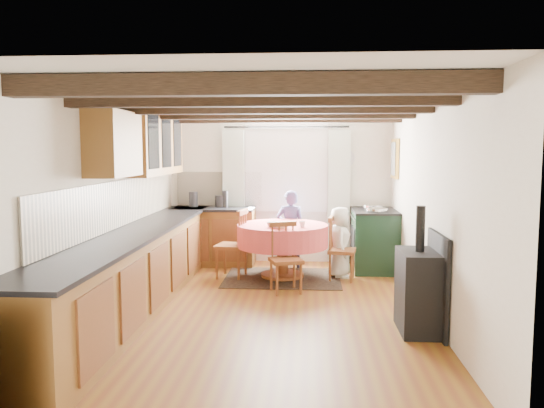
# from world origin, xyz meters

# --- Properties ---
(floor) EXTENTS (3.60, 5.50, 0.00)m
(floor) POSITION_xyz_m (0.00, 0.00, 0.00)
(floor) COLOR brown
(floor) RESTS_ON ground
(ceiling) EXTENTS (3.60, 5.50, 0.00)m
(ceiling) POSITION_xyz_m (0.00, 0.00, 2.40)
(ceiling) COLOR white
(ceiling) RESTS_ON ground
(wall_back) EXTENTS (3.60, 0.00, 2.40)m
(wall_back) POSITION_xyz_m (0.00, 2.75, 1.20)
(wall_back) COLOR silver
(wall_back) RESTS_ON ground
(wall_front) EXTENTS (3.60, 0.00, 2.40)m
(wall_front) POSITION_xyz_m (0.00, -2.75, 1.20)
(wall_front) COLOR silver
(wall_front) RESTS_ON ground
(wall_left) EXTENTS (0.00, 5.50, 2.40)m
(wall_left) POSITION_xyz_m (-1.80, 0.00, 1.20)
(wall_left) COLOR silver
(wall_left) RESTS_ON ground
(wall_right) EXTENTS (0.00, 5.50, 2.40)m
(wall_right) POSITION_xyz_m (1.80, 0.00, 1.20)
(wall_right) COLOR silver
(wall_right) RESTS_ON ground
(beam_a) EXTENTS (3.60, 0.16, 0.16)m
(beam_a) POSITION_xyz_m (0.00, -2.00, 2.31)
(beam_a) COLOR #38281B
(beam_a) RESTS_ON ceiling
(beam_b) EXTENTS (3.60, 0.16, 0.16)m
(beam_b) POSITION_xyz_m (0.00, -1.00, 2.31)
(beam_b) COLOR #38281B
(beam_b) RESTS_ON ceiling
(beam_c) EXTENTS (3.60, 0.16, 0.16)m
(beam_c) POSITION_xyz_m (0.00, 0.00, 2.31)
(beam_c) COLOR #38281B
(beam_c) RESTS_ON ceiling
(beam_d) EXTENTS (3.60, 0.16, 0.16)m
(beam_d) POSITION_xyz_m (0.00, 1.00, 2.31)
(beam_d) COLOR #38281B
(beam_d) RESTS_ON ceiling
(beam_e) EXTENTS (3.60, 0.16, 0.16)m
(beam_e) POSITION_xyz_m (0.00, 2.00, 2.31)
(beam_e) COLOR #38281B
(beam_e) RESTS_ON ceiling
(splash_left) EXTENTS (0.02, 4.50, 0.55)m
(splash_left) POSITION_xyz_m (-1.78, 0.30, 1.20)
(splash_left) COLOR beige
(splash_left) RESTS_ON wall_left
(splash_back) EXTENTS (1.40, 0.02, 0.55)m
(splash_back) POSITION_xyz_m (-1.00, 2.73, 1.20)
(splash_back) COLOR beige
(splash_back) RESTS_ON wall_back
(base_cabinet_left) EXTENTS (0.60, 5.30, 0.88)m
(base_cabinet_left) POSITION_xyz_m (-1.50, 0.00, 0.44)
(base_cabinet_left) COLOR brown
(base_cabinet_left) RESTS_ON floor
(base_cabinet_back) EXTENTS (1.30, 0.60, 0.88)m
(base_cabinet_back) POSITION_xyz_m (-1.05, 2.45, 0.44)
(base_cabinet_back) COLOR brown
(base_cabinet_back) RESTS_ON floor
(worktop_left) EXTENTS (0.64, 5.30, 0.04)m
(worktop_left) POSITION_xyz_m (-1.48, 0.00, 0.90)
(worktop_left) COLOR black
(worktop_left) RESTS_ON base_cabinet_left
(worktop_back) EXTENTS (1.30, 0.64, 0.04)m
(worktop_back) POSITION_xyz_m (-1.05, 2.43, 0.90)
(worktop_back) COLOR black
(worktop_back) RESTS_ON base_cabinet_back
(wall_cabinet_glass) EXTENTS (0.34, 1.80, 0.90)m
(wall_cabinet_glass) POSITION_xyz_m (-1.63, 1.20, 1.95)
(wall_cabinet_glass) COLOR brown
(wall_cabinet_glass) RESTS_ON wall_left
(wall_cabinet_solid) EXTENTS (0.34, 0.90, 0.70)m
(wall_cabinet_solid) POSITION_xyz_m (-1.63, -0.30, 1.90)
(wall_cabinet_solid) COLOR brown
(wall_cabinet_solid) RESTS_ON wall_left
(window_frame) EXTENTS (1.34, 0.03, 1.54)m
(window_frame) POSITION_xyz_m (0.10, 2.73, 1.60)
(window_frame) COLOR white
(window_frame) RESTS_ON wall_back
(window_pane) EXTENTS (1.20, 0.01, 1.40)m
(window_pane) POSITION_xyz_m (0.10, 2.74, 1.60)
(window_pane) COLOR white
(window_pane) RESTS_ON wall_back
(curtain_left) EXTENTS (0.35, 0.10, 2.10)m
(curtain_left) POSITION_xyz_m (-0.75, 2.65, 1.10)
(curtain_left) COLOR beige
(curtain_left) RESTS_ON wall_back
(curtain_right) EXTENTS (0.35, 0.10, 2.10)m
(curtain_right) POSITION_xyz_m (0.95, 2.65, 1.10)
(curtain_right) COLOR beige
(curtain_right) RESTS_ON wall_back
(curtain_rod) EXTENTS (2.00, 0.03, 0.03)m
(curtain_rod) POSITION_xyz_m (0.10, 2.65, 2.20)
(curtain_rod) COLOR black
(curtain_rod) RESTS_ON wall_back
(wall_picture) EXTENTS (0.04, 0.50, 0.60)m
(wall_picture) POSITION_xyz_m (1.77, 2.30, 1.70)
(wall_picture) COLOR gold
(wall_picture) RESTS_ON wall_right
(wall_plate) EXTENTS (0.30, 0.02, 0.30)m
(wall_plate) POSITION_xyz_m (1.05, 2.72, 1.70)
(wall_plate) COLOR silver
(wall_plate) RESTS_ON wall_back
(rug) EXTENTS (1.64, 1.28, 0.01)m
(rug) POSITION_xyz_m (0.10, 1.57, 0.01)
(rug) COLOR black
(rug) RESTS_ON floor
(dining_table) EXTENTS (1.29, 1.29, 0.78)m
(dining_table) POSITION_xyz_m (0.10, 1.57, 0.39)
(dining_table) COLOR #BC4547
(dining_table) RESTS_ON floor
(chair_near) EXTENTS (0.50, 0.51, 0.91)m
(chair_near) POSITION_xyz_m (0.18, 0.82, 0.45)
(chair_near) COLOR brown
(chair_near) RESTS_ON floor
(chair_left) EXTENTS (0.51, 0.50, 0.99)m
(chair_left) POSITION_xyz_m (-0.64, 1.58, 0.50)
(chair_left) COLOR brown
(chair_left) RESTS_ON floor
(chair_right) EXTENTS (0.46, 0.44, 0.91)m
(chair_right) POSITION_xyz_m (0.94, 1.53, 0.45)
(chair_right) COLOR brown
(chair_right) RESTS_ON floor
(aga_range) EXTENTS (0.66, 1.02, 0.94)m
(aga_range) POSITION_xyz_m (1.47, 2.24, 0.47)
(aga_range) COLOR black
(aga_range) RESTS_ON floor
(cast_iron_stove) EXTENTS (0.38, 0.64, 1.28)m
(cast_iron_stove) POSITION_xyz_m (1.58, -0.57, 0.64)
(cast_iron_stove) COLOR black
(cast_iron_stove) RESTS_ON floor
(child_far) EXTENTS (0.45, 0.31, 1.22)m
(child_far) POSITION_xyz_m (0.19, 2.27, 0.61)
(child_far) COLOR #373761
(child_far) RESTS_ON floor
(child_right) EXTENTS (0.34, 0.51, 1.02)m
(child_right) POSITION_xyz_m (0.92, 1.71, 0.51)
(child_right) COLOR silver
(child_right) RESTS_ON floor
(bowl_a) EXTENTS (0.27, 0.27, 0.06)m
(bowl_a) POSITION_xyz_m (0.10, 1.18, 0.81)
(bowl_a) COLOR silver
(bowl_a) RESTS_ON dining_table
(bowl_b) EXTENTS (0.27, 0.27, 0.07)m
(bowl_b) POSITION_xyz_m (0.00, 1.31, 0.81)
(bowl_b) COLOR silver
(bowl_b) RESTS_ON dining_table
(cup) EXTENTS (0.11, 0.11, 0.08)m
(cup) POSITION_xyz_m (0.38, 1.31, 0.82)
(cup) COLOR silver
(cup) RESTS_ON dining_table
(canister_tall) EXTENTS (0.14, 0.14, 0.25)m
(canister_tall) POSITION_xyz_m (-1.38, 2.48, 1.04)
(canister_tall) COLOR #262628
(canister_tall) RESTS_ON worktop_back
(canister_wide) EXTENTS (0.17, 0.17, 0.19)m
(canister_wide) POSITION_xyz_m (-0.95, 2.51, 1.01)
(canister_wide) COLOR #262628
(canister_wide) RESTS_ON worktop_back
(canister_slim) EXTENTS (0.09, 0.09, 0.26)m
(canister_slim) POSITION_xyz_m (-0.86, 2.48, 1.05)
(canister_slim) COLOR #262628
(canister_slim) RESTS_ON worktop_back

